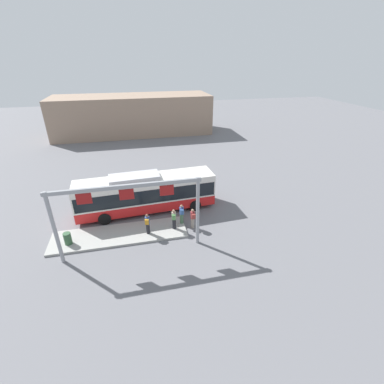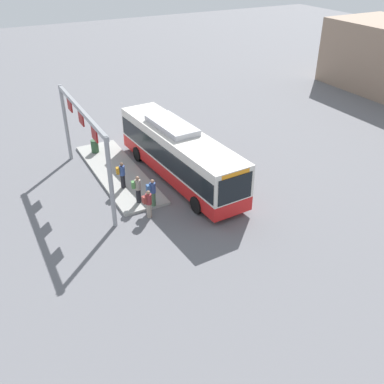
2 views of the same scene
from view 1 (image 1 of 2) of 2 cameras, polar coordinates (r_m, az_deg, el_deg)
ground_plane at (r=24.08m, az=-9.36°, el=-3.80°), size 120.00×120.00×0.00m
platform_curb at (r=21.32m, az=-15.02°, el=-8.72°), size 10.00×2.80×0.16m
bus_main at (r=23.21m, az=-9.71°, el=0.03°), size 11.78×3.23×3.46m
person_boarding at (r=21.02m, az=0.15°, el=-5.54°), size 0.36×0.53×1.67m
person_waiting_near at (r=21.28m, az=-2.21°, el=-4.61°), size 0.35×0.53×1.67m
person_waiting_mid at (r=20.36m, az=-9.43°, el=-6.61°), size 0.40×0.57×1.67m
person_waiting_far at (r=20.68m, az=-3.86°, el=-5.69°), size 0.40×0.57×1.67m
platform_sign_gantry at (r=17.51m, az=-13.45°, el=-2.62°), size 9.56×0.24×5.20m
station_building at (r=48.28m, az=-12.39°, el=15.70°), size 25.74×8.00×6.30m
trash_bin at (r=21.25m, az=-24.89°, el=-8.96°), size 0.52×0.52×0.90m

